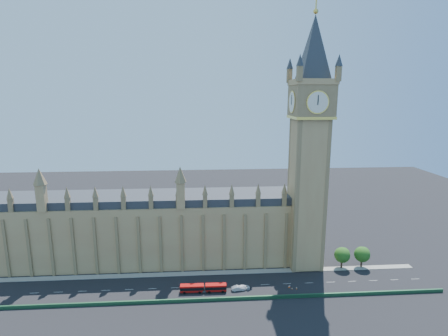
{
  "coord_description": "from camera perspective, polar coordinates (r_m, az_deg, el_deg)",
  "views": [
    {
      "loc": [
        -2.56,
        -112.51,
        66.16
      ],
      "look_at": [
        5.89,
        10.0,
        40.75
      ],
      "focal_mm": 28.0,
      "sensor_mm": 36.0,
      "label": 1
    }
  ],
  "objects": [
    {
      "name": "tree_east_far",
      "position": [
        150.45,
        21.69,
        -12.91
      ],
      "size": [
        6.0,
        6.0,
        8.5
      ],
      "color": "#382619",
      "rests_on": "ground"
    },
    {
      "name": "elizabeth_tower",
      "position": [
        133.36,
        13.87,
        6.36
      ],
      "size": [
        20.59,
        20.59,
        105.0
      ],
      "color": "#AA8152",
      "rests_on": "ground"
    },
    {
      "name": "tree_east_near",
      "position": [
        147.29,
        18.81,
        -13.23
      ],
      "size": [
        6.0,
        6.0,
        8.5
      ],
      "color": "#382619",
      "rests_on": "ground"
    },
    {
      "name": "cone_c",
      "position": [
        131.38,
        11.78,
        -18.65
      ],
      "size": [
        0.54,
        0.54,
        0.67
      ],
      "rotation": [
        0.0,
        0.0,
        -0.36
      ],
      "color": "black",
      "rests_on": "ground"
    },
    {
      "name": "ground",
      "position": [
        130.55,
        -2.4,
        -18.77
      ],
      "size": [
        400.0,
        400.0,
        0.0
      ],
      "primitive_type": "plane",
      "color": "black",
      "rests_on": "ground"
    },
    {
      "name": "kerb_north",
      "position": [
        138.78,
        -2.52,
        -16.75
      ],
      "size": [
        160.0,
        3.0,
        0.16
      ],
      "primitive_type": "cube",
      "color": "gray",
      "rests_on": "ground"
    },
    {
      "name": "red_bus",
      "position": [
        127.0,
        -3.4,
        -18.98
      ],
      "size": [
        15.9,
        2.7,
        2.7
      ],
      "rotation": [
        0.0,
        0.0,
        -0.01
      ],
      "color": "#B10D0B",
      "rests_on": "ground"
    },
    {
      "name": "cone_d",
      "position": [
        131.86,
        10.68,
        -18.45
      ],
      "size": [
        0.61,
        0.61,
        0.8
      ],
      "rotation": [
        0.0,
        0.0,
        0.24
      ],
      "color": "black",
      "rests_on": "ground"
    },
    {
      "name": "cone_b",
      "position": [
        130.91,
        11.05,
        -18.74
      ],
      "size": [
        0.48,
        0.48,
        0.65
      ],
      "rotation": [
        0.0,
        0.0,
        -0.2
      ],
      "color": "black",
      "rests_on": "ground"
    },
    {
      "name": "car_silver",
      "position": [
        128.0,
        2.35,
        -19.03
      ],
      "size": [
        4.96,
        2.2,
        1.58
      ],
      "primitive_type": "imported",
      "rotation": [
        0.0,
        0.0,
        1.68
      ],
      "color": "#A7AAAF",
      "rests_on": "ground"
    },
    {
      "name": "car_grey",
      "position": [
        127.18,
        -2.52,
        -19.25
      ],
      "size": [
        4.81,
        2.3,
        1.58
      ],
      "primitive_type": "imported",
      "rotation": [
        0.0,
        0.0,
        1.66
      ],
      "color": "#3E4146",
      "rests_on": "ground"
    },
    {
      "name": "bridge_parapet",
      "position": [
        122.56,
        -2.28,
        -20.66
      ],
      "size": [
        160.0,
        0.6,
        1.2
      ],
      "primitive_type": "cube",
      "color": "#1E4C2D",
      "rests_on": "ground"
    },
    {
      "name": "palace_westminster",
      "position": [
        146.06,
        -12.69,
        -9.59
      ],
      "size": [
        120.0,
        20.0,
        28.0
      ],
      "color": "#AA8152",
      "rests_on": "ground"
    },
    {
      "name": "car_white",
      "position": [
        128.86,
        3.19,
        -18.86
      ],
      "size": [
        4.79,
        2.02,
        1.38
      ],
      "primitive_type": "imported",
      "rotation": [
        0.0,
        0.0,
        1.59
      ],
      "color": "white",
      "rests_on": "ground"
    },
    {
      "name": "cone_a",
      "position": [
        131.61,
        10.54,
        -18.51
      ],
      "size": [
        0.57,
        0.57,
        0.76
      ],
      "rotation": [
        0.0,
        0.0,
        0.22
      ],
      "color": "black",
      "rests_on": "ground"
    }
  ]
}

